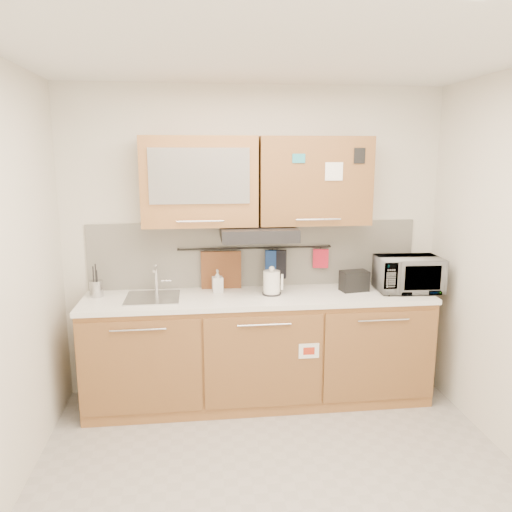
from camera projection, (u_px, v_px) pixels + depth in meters
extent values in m
plane|color=#9E9993|center=(283.00, 492.00, 3.07)|extent=(3.20, 3.20, 0.00)
plane|color=white|center=(288.00, 43.00, 2.55)|extent=(3.20, 3.20, 0.00)
plane|color=silver|center=(255.00, 242.00, 4.27)|extent=(3.20, 0.00, 3.20)
cube|color=#B06E3E|center=(259.00, 350.00, 4.15)|extent=(2.80, 0.60, 0.88)
cube|color=black|center=(259.00, 393.00, 4.23)|extent=(2.80, 0.54, 0.10)
cube|color=olive|center=(140.00, 368.00, 3.73)|extent=(0.91, 0.02, 0.74)
cylinder|color=silver|center=(138.00, 330.00, 3.65)|extent=(0.41, 0.01, 0.01)
cube|color=olive|center=(264.00, 362.00, 3.84)|extent=(0.91, 0.02, 0.74)
cylinder|color=silver|center=(264.00, 325.00, 3.75)|extent=(0.41, 0.01, 0.01)
cube|color=olive|center=(380.00, 356.00, 3.95)|extent=(0.91, 0.02, 0.74)
cylinder|color=silver|center=(384.00, 320.00, 3.86)|extent=(0.41, 0.01, 0.01)
cube|color=white|center=(259.00, 297.00, 4.05)|extent=(2.82, 0.62, 0.04)
cube|color=silver|center=(255.00, 254.00, 4.28)|extent=(2.80, 0.02, 0.56)
cube|color=#B06E3E|center=(199.00, 181.00, 3.94)|extent=(0.90, 0.35, 0.70)
cube|color=silver|center=(199.00, 176.00, 3.75)|extent=(0.76, 0.02, 0.42)
cube|color=olive|center=(313.00, 181.00, 4.05)|extent=(0.90, 0.35, 0.70)
cube|color=white|center=(334.00, 171.00, 3.87)|extent=(0.14, 0.00, 0.14)
cube|color=black|center=(258.00, 233.00, 4.00)|extent=(0.60, 0.46, 0.10)
cube|color=silver|center=(153.00, 299.00, 3.96)|extent=(0.42, 0.40, 0.03)
cylinder|color=silver|center=(156.00, 279.00, 4.09)|extent=(0.03, 0.03, 0.24)
cylinder|color=silver|center=(155.00, 269.00, 3.99)|extent=(0.02, 0.18, 0.02)
cylinder|color=black|center=(255.00, 248.00, 4.23)|extent=(1.30, 0.02, 0.02)
cylinder|color=#AFB0B4|center=(96.00, 289.00, 3.99)|extent=(0.12, 0.12, 0.13)
cylinder|color=black|center=(94.00, 281.00, 3.98)|extent=(0.01, 0.01, 0.25)
cylinder|color=black|center=(97.00, 284.00, 3.97)|extent=(0.01, 0.01, 0.22)
cylinder|color=black|center=(96.00, 280.00, 3.99)|extent=(0.01, 0.01, 0.27)
cylinder|color=black|center=(94.00, 285.00, 3.96)|extent=(0.01, 0.01, 0.20)
cylinder|color=white|center=(272.00, 283.00, 4.05)|extent=(0.16, 0.16, 0.20)
sphere|color=white|center=(272.00, 269.00, 4.02)|extent=(0.04, 0.04, 0.04)
cube|color=white|center=(282.00, 282.00, 4.04)|extent=(0.02, 0.03, 0.13)
cylinder|color=black|center=(272.00, 293.00, 4.06)|extent=(0.15, 0.15, 0.01)
cube|color=black|center=(354.00, 281.00, 4.16)|extent=(0.24, 0.17, 0.17)
cube|color=black|center=(350.00, 272.00, 4.13)|extent=(0.08, 0.11, 0.01)
cube|color=black|center=(359.00, 272.00, 4.15)|extent=(0.08, 0.11, 0.01)
imported|color=#999999|center=(408.00, 274.00, 4.14)|extent=(0.53, 0.37, 0.29)
imported|color=#999999|center=(218.00, 281.00, 4.12)|extent=(0.09, 0.09, 0.19)
cube|color=brown|center=(221.00, 276.00, 4.23)|extent=(0.34, 0.03, 0.42)
cube|color=navy|center=(273.00, 262.00, 4.26)|extent=(0.13, 0.04, 0.21)
cube|color=black|center=(277.00, 264.00, 4.26)|extent=(0.16, 0.09, 0.24)
cube|color=#B7182D|center=(321.00, 259.00, 4.30)|extent=(0.13, 0.04, 0.16)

